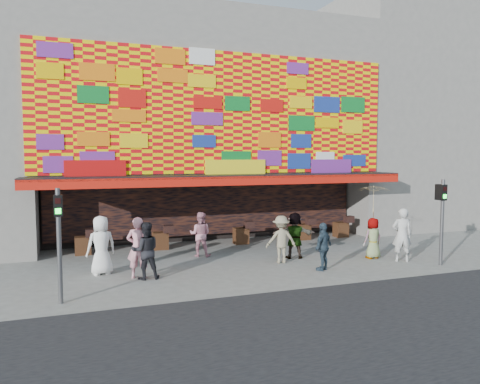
{
  "coord_description": "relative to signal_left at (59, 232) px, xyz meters",
  "views": [
    {
      "loc": [
        -5.89,
        -14.21,
        3.83
      ],
      "look_at": [
        0.01,
        2.0,
        2.47
      ],
      "focal_mm": 35.0,
      "sensor_mm": 36.0,
      "label": 1
    }
  ],
  "objects": [
    {
      "name": "ground",
      "position": [
        6.2,
        1.5,
        -1.86
      ],
      "size": [
        90.0,
        90.0,
        0.0
      ],
      "primitive_type": "plane",
      "color": "slate",
      "rests_on": "ground"
    },
    {
      "name": "road_strip",
      "position": [
        6.2,
        -5.0,
        -1.85
      ],
      "size": [
        30.0,
        8.0,
        0.02
      ],
      "primitive_type": "cube",
      "color": "black",
      "rests_on": "ground"
    },
    {
      "name": "shop_building",
      "position": [
        6.2,
        9.68,
        3.37
      ],
      "size": [
        15.2,
        9.4,
        10.0
      ],
      "color": "gray",
      "rests_on": "ground"
    },
    {
      "name": "neighbor_right",
      "position": [
        19.2,
        9.5,
        4.14
      ],
      "size": [
        11.0,
        8.0,
        12.0
      ],
      "primitive_type": "cube",
      "color": "gray",
      "rests_on": "ground"
    },
    {
      "name": "signal_left",
      "position": [
        0.0,
        0.0,
        0.0
      ],
      "size": [
        0.22,
        0.2,
        3.0
      ],
      "color": "#59595B",
      "rests_on": "ground"
    },
    {
      "name": "signal_right",
      "position": [
        12.4,
        0.0,
        0.0
      ],
      "size": [
        0.22,
        0.2,
        3.0
      ],
      "color": "#59595B",
      "rests_on": "ground"
    },
    {
      "name": "ped_a",
      "position": [
        1.18,
        2.71,
        -0.91
      ],
      "size": [
        1.06,
        0.83,
        1.91
      ],
      "primitive_type": "imported",
      "rotation": [
        0.0,
        0.0,
        3.4
      ],
      "color": "white",
      "rests_on": "ground"
    },
    {
      "name": "ped_b",
      "position": [
        2.23,
        1.86,
        -0.9
      ],
      "size": [
        0.81,
        0.66,
        1.93
      ],
      "primitive_type": "imported",
      "rotation": [
        0.0,
        0.0,
        2.82
      ],
      "color": "pink",
      "rests_on": "ground"
    },
    {
      "name": "ped_c",
      "position": [
        2.44,
        1.68,
        -0.97
      ],
      "size": [
        0.89,
        0.71,
        1.78
      ],
      "primitive_type": "imported",
      "rotation": [
        0.0,
        0.0,
        3.1
      ],
      "color": "black",
      "rests_on": "ground"
    },
    {
      "name": "ped_d",
      "position": [
        7.32,
        2.25,
        -1.02
      ],
      "size": [
        1.18,
        0.79,
        1.69
      ],
      "primitive_type": "imported",
      "rotation": [
        0.0,
        0.0,
        2.98
      ],
      "color": "gray",
      "rests_on": "ground"
    },
    {
      "name": "ped_e",
      "position": [
        8.17,
        0.77,
        -1.06
      ],
      "size": [
        1.01,
        0.83,
        1.61
      ],
      "primitive_type": "imported",
      "rotation": [
        0.0,
        0.0,
        3.69
      ],
      "color": "#2E4150",
      "rests_on": "ground"
    },
    {
      "name": "ped_f",
      "position": [
        8.09,
        2.74,
        -1.0
      ],
      "size": [
        1.68,
        0.94,
        1.73
      ],
      "primitive_type": "imported",
      "rotation": [
        0.0,
        0.0,
        2.85
      ],
      "color": "gray",
      "rests_on": "ground"
    },
    {
      "name": "ped_g",
      "position": [
        10.82,
        1.72,
        -1.1
      ],
      "size": [
        0.77,
        0.53,
        1.52
      ],
      "primitive_type": "imported",
      "rotation": [
        0.0,
        0.0,
        3.2
      ],
      "color": "gray",
      "rests_on": "ground"
    },
    {
      "name": "ped_h",
      "position": [
        11.49,
        0.94,
        -0.89
      ],
      "size": [
        0.83,
        0.71,
        1.94
      ],
      "primitive_type": "imported",
      "rotation": [
        0.0,
        0.0,
        2.72
      ],
      "color": "silver",
      "rests_on": "ground"
    },
    {
      "name": "ped_i",
      "position": [
        4.88,
        4.27,
        -1.01
      ],
      "size": [
        1.02,
        0.94,
        1.69
      ],
      "primitive_type": "imported",
      "rotation": [
        0.0,
        0.0,
        2.69
      ],
      "color": "#CE8597",
      "rests_on": "ground"
    },
    {
      "name": "parasol",
      "position": [
        10.82,
        1.72,
        0.36
      ],
      "size": [
        1.35,
        1.37,
        1.99
      ],
      "color": "#D0BC83",
      "rests_on": "ground"
    }
  ]
}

